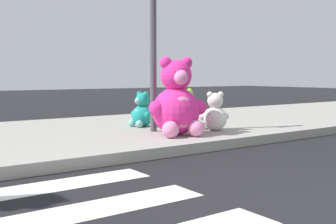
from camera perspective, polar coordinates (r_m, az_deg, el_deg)
name	(u,v)px	position (r m, az deg, el deg)	size (l,w,h in m)	color
sidewalk	(80,135)	(7.35, -12.00, -3.09)	(28.00, 4.40, 0.15)	#9E9B93
sign_pole	(153,30)	(7.09, -2.03, 11.09)	(0.56, 0.11, 3.20)	#4C4C51
plush_pink_large	(177,104)	(6.62, 1.22, 1.11)	(0.93, 0.88, 1.24)	#F22D93
plush_teal	(142,113)	(7.75, -3.60, -0.08)	(0.45, 0.50, 0.65)	teal
plush_lime	(185,112)	(7.49, 2.38, -0.05)	(0.53, 0.51, 0.72)	#8CD133
plush_white	(215,115)	(7.24, 6.41, -0.39)	(0.48, 0.48, 0.67)	white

